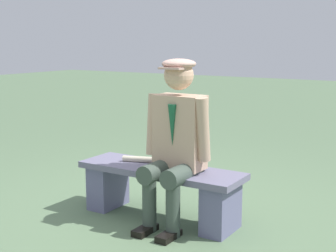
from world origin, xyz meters
name	(u,v)px	position (x,y,z in m)	size (l,w,h in m)	color
ground_plane	(160,218)	(0.00, 0.00, 0.00)	(30.00, 30.00, 0.00)	#597453
bench	(160,187)	(0.00, 0.00, 0.27)	(1.41, 0.43, 0.44)	slate
seated_man	(176,137)	(-0.19, 0.07, 0.72)	(0.56, 0.57, 1.33)	tan
rolled_magazine	(140,159)	(0.24, -0.04, 0.46)	(0.05, 0.05, 0.30)	beige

